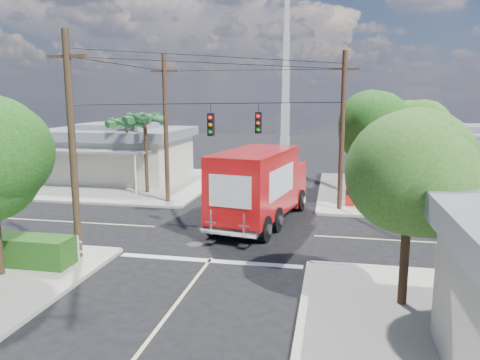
# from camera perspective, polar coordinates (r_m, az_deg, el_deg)

# --- Properties ---
(ground) EXTENTS (120.00, 120.00, 0.00)m
(ground) POSITION_cam_1_polar(r_m,az_deg,el_deg) (23.09, -0.98, -6.24)
(ground) COLOR black
(ground) RESTS_ON ground
(sidewalk_ne) EXTENTS (14.12, 14.12, 0.14)m
(sidewalk_ne) POSITION_cam_1_polar(r_m,az_deg,el_deg) (33.72, 21.60, -1.60)
(sidewalk_ne) COLOR #A09B90
(sidewalk_ne) RESTS_ON ground
(sidewalk_nw) EXTENTS (14.12, 14.12, 0.14)m
(sidewalk_nw) POSITION_cam_1_polar(r_m,az_deg,el_deg) (36.64, -14.11, -0.30)
(sidewalk_nw) COLOR #A09B90
(sidewalk_nw) RESTS_ON ground
(road_markings) EXTENTS (32.00, 32.00, 0.01)m
(road_markings) POSITION_cam_1_polar(r_m,az_deg,el_deg) (21.71, -1.81, -7.30)
(road_markings) COLOR beige
(road_markings) RESTS_ON ground
(building_ne) EXTENTS (11.80, 10.20, 4.50)m
(building_ne) POSITION_cam_1_polar(r_m,az_deg,el_deg) (34.75, 24.16, 2.32)
(building_ne) COLOR beige
(building_ne) RESTS_ON sidewalk_ne
(building_nw) EXTENTS (10.80, 10.20, 4.30)m
(building_nw) POSITION_cam_1_polar(r_m,az_deg,el_deg) (38.23, -14.75, 3.35)
(building_nw) COLOR beige
(building_nw) RESTS_ON sidewalk_nw
(radio_tower) EXTENTS (0.80, 0.80, 17.00)m
(radio_tower) POSITION_cam_1_polar(r_m,az_deg,el_deg) (41.87, 5.57, 8.89)
(radio_tower) COLOR silver
(radio_tower) RESTS_ON ground
(tree_ne_front) EXTENTS (4.21, 4.14, 6.66)m
(tree_ne_front) POSITION_cam_1_polar(r_m,az_deg,el_deg) (28.57, 16.37, 6.23)
(tree_ne_front) COLOR #422D1C
(tree_ne_front) RESTS_ON sidewalk_ne
(tree_ne_back) EXTENTS (3.77, 3.66, 5.82)m
(tree_ne_back) POSITION_cam_1_polar(r_m,az_deg,el_deg) (31.11, 20.76, 5.19)
(tree_ne_back) COLOR #422D1C
(tree_ne_back) RESTS_ON sidewalk_ne
(tree_se) EXTENTS (3.67, 3.54, 5.62)m
(tree_se) POSITION_cam_1_polar(r_m,az_deg,el_deg) (14.79, 20.02, -0.08)
(tree_se) COLOR #422D1C
(tree_se) RESTS_ON sidewalk_se
(palm_nw_front) EXTENTS (3.01, 3.08, 5.59)m
(palm_nw_front) POSITION_cam_1_polar(r_m,az_deg,el_deg) (31.64, -11.54, 7.27)
(palm_nw_front) COLOR #422D1C
(palm_nw_front) RESTS_ON sidewalk_nw
(palm_nw_back) EXTENTS (3.01, 3.08, 5.19)m
(palm_nw_back) POSITION_cam_1_polar(r_m,az_deg,el_deg) (33.83, -13.68, 6.73)
(palm_nw_back) COLOR #422D1C
(palm_nw_back) RESTS_ON sidewalk_nw
(utility_poles) EXTENTS (12.00, 10.68, 9.00)m
(utility_poles) POSITION_cam_1_polar(r_m,az_deg,el_deg) (24.16, -3.89, 5.75)
(utility_poles) COLOR #473321
(utility_poles) RESTS_ON ground
(picket_fence) EXTENTS (5.94, 0.06, 1.00)m
(picket_fence) POSITION_cam_1_polar(r_m,az_deg,el_deg) (21.17, -25.77, -6.88)
(picket_fence) COLOR silver
(picket_fence) RESTS_ON sidewalk_sw
(vending_boxes) EXTENTS (1.90, 0.50, 1.10)m
(vending_boxes) POSITION_cam_1_polar(r_m,az_deg,el_deg) (28.50, 14.63, -1.98)
(vending_boxes) COLOR red
(vending_boxes) RESTS_ON sidewalk_ne
(delivery_truck) EXTENTS (4.22, 9.27, 3.88)m
(delivery_truck) POSITION_cam_1_polar(r_m,az_deg,el_deg) (24.15, 2.48, -0.71)
(delivery_truck) COLOR black
(delivery_truck) RESTS_ON ground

